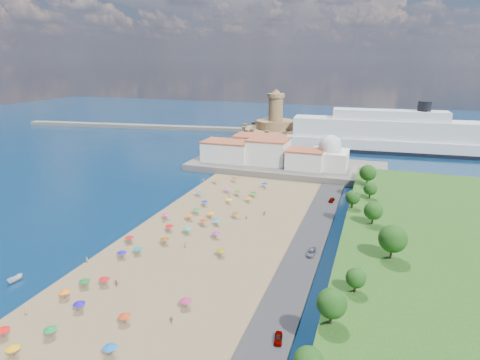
% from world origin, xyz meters
% --- Properties ---
extents(ground, '(700.00, 700.00, 0.00)m').
position_xyz_m(ground, '(0.00, 0.00, 0.00)').
color(ground, '#071938').
rests_on(ground, ground).
extents(terrace, '(90.00, 36.00, 3.00)m').
position_xyz_m(terrace, '(10.00, 73.00, 1.50)').
color(terrace, '#59544C').
rests_on(terrace, ground).
extents(jetty, '(18.00, 70.00, 2.40)m').
position_xyz_m(jetty, '(-12.00, 108.00, 1.20)').
color(jetty, '#59544C').
rests_on(jetty, ground).
extents(breakwater, '(199.03, 34.77, 2.60)m').
position_xyz_m(breakwater, '(-110.00, 153.00, 1.30)').
color(breakwater, '#59544C').
rests_on(breakwater, ground).
extents(waterfront_buildings, '(57.00, 29.00, 11.00)m').
position_xyz_m(waterfront_buildings, '(-3.05, 73.64, 7.88)').
color(waterfront_buildings, silver).
rests_on(waterfront_buildings, terrace).
extents(domed_building, '(16.00, 16.00, 15.00)m').
position_xyz_m(domed_building, '(30.00, 71.00, 8.97)').
color(domed_building, silver).
rests_on(domed_building, terrace).
extents(fortress, '(40.00, 40.00, 32.40)m').
position_xyz_m(fortress, '(-12.00, 138.00, 6.68)').
color(fortress, '#9B7C4D').
rests_on(fortress, ground).
extents(cruise_ship, '(130.57, 28.84, 28.27)m').
position_xyz_m(cruise_ship, '(54.42, 128.55, 8.37)').
color(cruise_ship, black).
rests_on(cruise_ship, ground).
extents(beach_parasols, '(31.31, 113.96, 2.20)m').
position_xyz_m(beach_parasols, '(-1.96, -10.40, 2.15)').
color(beach_parasols, gray).
rests_on(beach_parasols, beach).
extents(beachgoers, '(35.32, 95.62, 1.89)m').
position_xyz_m(beachgoers, '(-2.29, -1.50, 1.12)').
color(beachgoers, tan).
rests_on(beachgoers, beach).
extents(parked_cars, '(2.33, 82.64, 1.35)m').
position_xyz_m(parked_cars, '(36.00, -4.74, 1.36)').
color(parked_cars, gray).
rests_on(parked_cars, promenade).
extents(hillside_trees, '(16.95, 104.54, 8.23)m').
position_xyz_m(hillside_trees, '(48.93, -4.95, 10.17)').
color(hillside_trees, '#382314').
rests_on(hillside_trees, hillside).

